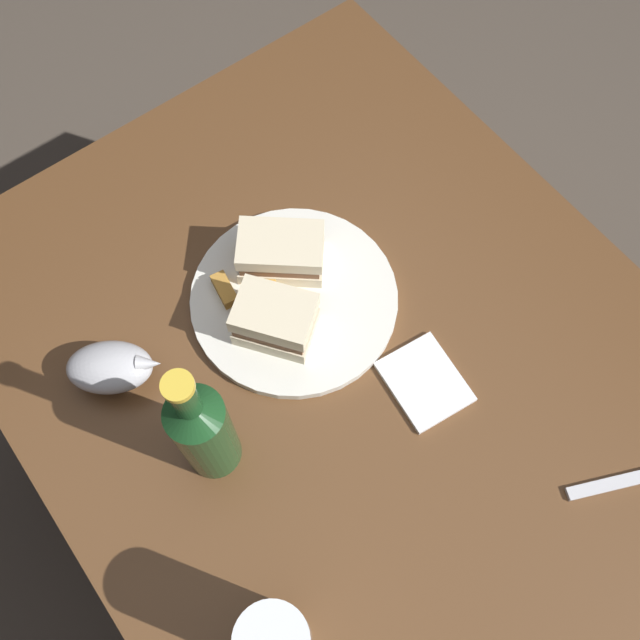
{
  "coord_description": "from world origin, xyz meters",
  "views": [
    {
      "loc": [
        0.25,
        -0.23,
        1.6
      ],
      "look_at": [
        -0.05,
        -0.0,
        0.74
      ],
      "focal_mm": 39.91,
      "sensor_mm": 36.0,
      "label": 1
    }
  ],
  "objects_px": {
    "sandwich_half_left": "(281,252)",
    "cider_bottle": "(203,431)",
    "fork": "(636,478)",
    "plate": "(294,299)",
    "gravy_boat": "(111,367)",
    "napkin": "(425,382)",
    "sandwich_half_right": "(275,320)"
  },
  "relations": [
    {
      "from": "fork",
      "to": "napkin",
      "type": "bearing_deg",
      "value": -39.24
    },
    {
      "from": "sandwich_half_left",
      "to": "gravy_boat",
      "type": "height_order",
      "value": "sandwich_half_left"
    },
    {
      "from": "plate",
      "to": "fork",
      "type": "xyz_separation_m",
      "value": [
        0.45,
        0.19,
        -0.0
      ]
    },
    {
      "from": "sandwich_half_left",
      "to": "napkin",
      "type": "relative_size",
      "value": 1.22
    },
    {
      "from": "plate",
      "to": "gravy_boat",
      "type": "relative_size",
      "value": 2.18
    },
    {
      "from": "plate",
      "to": "gravy_boat",
      "type": "bearing_deg",
      "value": -101.21
    },
    {
      "from": "napkin",
      "to": "sandwich_half_left",
      "type": "bearing_deg",
      "value": -169.14
    },
    {
      "from": "sandwich_half_left",
      "to": "cider_bottle",
      "type": "xyz_separation_m",
      "value": [
        0.16,
        -0.22,
        0.06
      ]
    },
    {
      "from": "sandwich_half_left",
      "to": "cider_bottle",
      "type": "relative_size",
      "value": 0.51
    },
    {
      "from": "plate",
      "to": "fork",
      "type": "relative_size",
      "value": 1.58
    },
    {
      "from": "sandwich_half_right",
      "to": "plate",
      "type": "bearing_deg",
      "value": 118.55
    },
    {
      "from": "cider_bottle",
      "to": "fork",
      "type": "height_order",
      "value": "cider_bottle"
    },
    {
      "from": "sandwich_half_right",
      "to": "fork",
      "type": "distance_m",
      "value": 0.49
    },
    {
      "from": "gravy_boat",
      "to": "cider_bottle",
      "type": "bearing_deg",
      "value": 15.89
    },
    {
      "from": "plate",
      "to": "fork",
      "type": "bearing_deg",
      "value": 22.99
    },
    {
      "from": "gravy_boat",
      "to": "napkin",
      "type": "height_order",
      "value": "gravy_boat"
    },
    {
      "from": "sandwich_half_left",
      "to": "fork",
      "type": "relative_size",
      "value": 0.75
    },
    {
      "from": "sandwich_half_left",
      "to": "gravy_boat",
      "type": "distance_m",
      "value": 0.27
    },
    {
      "from": "gravy_boat",
      "to": "plate",
      "type": "bearing_deg",
      "value": 78.79
    },
    {
      "from": "sandwich_half_right",
      "to": "cider_bottle",
      "type": "xyz_separation_m",
      "value": [
        0.09,
        -0.16,
        0.06
      ]
    },
    {
      "from": "plate",
      "to": "sandwich_half_right",
      "type": "relative_size",
      "value": 2.3
    },
    {
      "from": "plate",
      "to": "sandwich_half_left",
      "type": "bearing_deg",
      "value": 161.32
    },
    {
      "from": "sandwich_half_left",
      "to": "napkin",
      "type": "bearing_deg",
      "value": 10.86
    },
    {
      "from": "napkin",
      "to": "fork",
      "type": "relative_size",
      "value": 0.61
    },
    {
      "from": "cider_bottle",
      "to": "plate",
      "type": "bearing_deg",
      "value": 118.52
    },
    {
      "from": "cider_bottle",
      "to": "fork",
      "type": "xyz_separation_m",
      "value": [
        0.34,
        0.4,
        -0.1
      ]
    },
    {
      "from": "sandwich_half_right",
      "to": "cider_bottle",
      "type": "relative_size",
      "value": 0.47
    },
    {
      "from": "cider_bottle",
      "to": "gravy_boat",
      "type": "bearing_deg",
      "value": -164.11
    },
    {
      "from": "sandwich_half_left",
      "to": "fork",
      "type": "bearing_deg",
      "value": 19.08
    },
    {
      "from": "sandwich_half_right",
      "to": "gravy_boat",
      "type": "xyz_separation_m",
      "value": [
        -0.08,
        -0.2,
        -0.01
      ]
    },
    {
      "from": "sandwich_half_left",
      "to": "cider_bottle",
      "type": "height_order",
      "value": "cider_bottle"
    },
    {
      "from": "gravy_boat",
      "to": "cider_bottle",
      "type": "xyz_separation_m",
      "value": [
        0.16,
        0.05,
        0.07
      ]
    }
  ]
}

